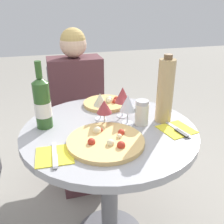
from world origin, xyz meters
TOP-DOWN VIEW (x-y plane):
  - dining_table at (0.00, 0.00)m, footprint 0.86×0.86m
  - chair_behind_diner at (-0.06, 0.80)m, footprint 0.39×0.39m
  - seated_diner at (-0.06, 0.66)m, footprint 0.39×0.45m
  - pizza_large at (-0.05, -0.14)m, footprint 0.34×0.34m
  - pizza_small_far at (0.06, 0.29)m, footprint 0.26×0.26m
  - wine_bottle at (-0.30, 0.10)m, footprint 0.08×0.08m
  - tall_carafe at (0.29, -0.00)m, footprint 0.08×0.08m
  - sugar_shaker at (0.17, -0.01)m, footprint 0.07×0.07m
  - wine_glass_back_right at (0.10, 0.11)m, footprint 0.08×0.08m
  - wine_glass_front_left at (-0.02, 0.02)m, footprint 0.08×0.08m
  - wine_glass_back_left at (-0.02, 0.11)m, footprint 0.07×0.07m
  - wine_glass_front_right at (0.10, 0.02)m, footprint 0.08×0.08m
  - place_setting_left at (-0.28, -0.18)m, footprint 0.16×0.19m
  - place_setting_right at (0.31, -0.12)m, footprint 0.18×0.19m

SIDE VIEW (x-z plane):
  - chair_behind_diner at x=-0.06m, z-range -0.01..0.87m
  - seated_diner at x=-0.06m, z-range -0.06..1.12m
  - dining_table at x=0.00m, z-range 0.22..0.99m
  - place_setting_left at x=-0.28m, z-range 0.77..0.78m
  - place_setting_right at x=0.31m, z-range 0.77..0.78m
  - pizza_large at x=-0.05m, z-range 0.76..0.81m
  - pizza_small_far at x=0.06m, z-range 0.76..0.81m
  - sugar_shaker at x=0.17m, z-range 0.77..0.90m
  - wine_glass_front_left at x=-0.02m, z-range 0.80..0.94m
  - wine_glass_back_left at x=-0.02m, z-range 0.81..0.95m
  - wine_glass_front_right at x=0.10m, z-range 0.80..0.96m
  - wine_glass_back_right at x=0.10m, z-range 0.81..0.98m
  - wine_bottle at x=-0.30m, z-range 0.73..1.06m
  - tall_carafe at x=0.29m, z-range 0.76..1.11m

